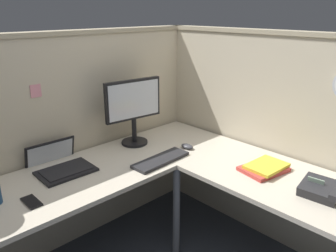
% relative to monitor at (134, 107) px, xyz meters
% --- Properties ---
extents(cubicle_wall_back, '(2.57, 0.12, 1.58)m').
position_rel_monitor_xyz_m(cubicle_wall_back, '(-0.54, 0.23, -0.23)').
color(cubicle_wall_back, beige).
rests_on(cubicle_wall_back, ground).
extents(cubicle_wall_right, '(0.12, 2.37, 1.58)m').
position_rel_monitor_xyz_m(cubicle_wall_right, '(0.69, -0.90, -0.23)').
color(cubicle_wall_right, beige).
rests_on(cubicle_wall_right, ground).
extents(desk, '(2.35, 2.15, 0.73)m').
position_rel_monitor_xyz_m(desk, '(-0.33, -0.69, -0.39)').
color(desk, beige).
rests_on(desk, ground).
extents(monitor, '(0.46, 0.20, 0.50)m').
position_rel_monitor_xyz_m(monitor, '(0.00, 0.00, 0.00)').
color(monitor, black).
rests_on(monitor, desk).
extents(laptop, '(0.35, 0.39, 0.22)m').
position_rel_monitor_xyz_m(laptop, '(-0.62, 0.01, -0.27)').
color(laptop, black).
rests_on(laptop, desk).
extents(keyboard, '(0.44, 0.16, 0.02)m').
position_rel_monitor_xyz_m(keyboard, '(-0.07, -0.38, -0.28)').
color(keyboard, '#232326').
rests_on(keyboard, desk).
extents(computer_mouse, '(0.06, 0.10, 0.03)m').
position_rel_monitor_xyz_m(computer_mouse, '(0.22, -0.35, -0.28)').
color(computer_mouse, '#38383D').
rests_on(computer_mouse, desk).
extents(cell_phone, '(0.07, 0.14, 0.01)m').
position_rel_monitor_xyz_m(cell_phone, '(-0.93, -0.28, -0.29)').
color(cell_phone, black).
rests_on(cell_phone, desk).
extents(office_phone, '(0.21, 0.22, 0.11)m').
position_rel_monitor_xyz_m(office_phone, '(0.26, -1.33, -0.26)').
color(office_phone, '#232326').
rests_on(office_phone, desk).
extents(book_stack, '(0.31, 0.26, 0.04)m').
position_rel_monitor_xyz_m(book_stack, '(0.31, -0.94, -0.27)').
color(book_stack, '#BF3F38').
rests_on(book_stack, desk).
extents(pinned_note_leftmost, '(0.07, 0.00, 0.08)m').
position_rel_monitor_xyz_m(pinned_note_leftmost, '(-0.64, 0.18, 0.20)').
color(pinned_note_leftmost, pink).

